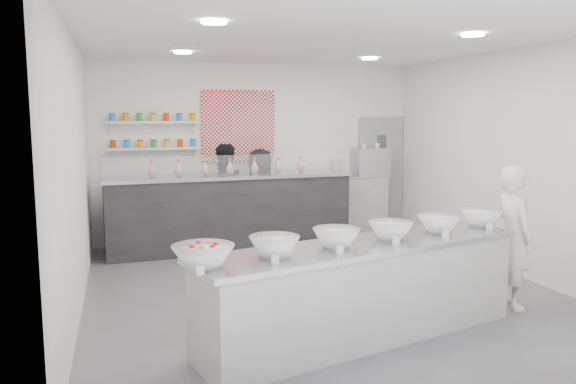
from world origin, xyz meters
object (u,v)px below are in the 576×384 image
object	(u,v)px
prep_counter	(363,291)
espresso_machine	(370,162)
espresso_ledge	(346,206)
staff_right	(260,197)
staff_left	(223,196)
back_bar	(231,212)
woman_prep	(513,237)

from	to	relation	value
prep_counter	espresso_machine	xyz separation A→B (m)	(2.12, 4.39, 0.84)
espresso_ledge	staff_right	xyz separation A→B (m)	(-1.63, -0.22, 0.26)
espresso_ledge	staff_left	xyz separation A→B (m)	(-2.25, -0.22, 0.30)
back_bar	staff_right	xyz separation A→B (m)	(0.55, 0.25, 0.19)
prep_counter	espresso_machine	world-z (taller)	espresso_machine
back_bar	espresso_ledge	size ratio (longest dim) A/B	2.69
espresso_machine	woman_prep	world-z (taller)	woman_prep
espresso_ledge	woman_prep	distance (m)	4.06
prep_counter	espresso_ledge	world-z (taller)	espresso_ledge
prep_counter	woman_prep	size ratio (longest dim) A/B	2.15
espresso_ledge	prep_counter	bearing A→B (deg)	-110.71
back_bar	espresso_machine	size ratio (longest dim) A/B	6.37
prep_counter	back_bar	world-z (taller)	back_bar
espresso_machine	back_bar	bearing A→B (deg)	-169.97
prep_counter	espresso_machine	size ratio (longest dim) A/B	5.56
woman_prep	staff_left	bearing A→B (deg)	38.99
back_bar	staff_right	world-z (taller)	staff_right
prep_counter	staff_left	bearing A→B (deg)	83.71
woman_prep	staff_right	world-z (taller)	staff_right
staff_left	staff_right	bearing A→B (deg)	163.40
back_bar	woman_prep	world-z (taller)	woman_prep
espresso_ledge	staff_right	world-z (taller)	staff_right
espresso_ledge	staff_left	world-z (taller)	staff_left
espresso_machine	prep_counter	bearing A→B (deg)	-115.72
espresso_machine	staff_right	world-z (taller)	staff_right
espresso_machine	staff_left	distance (m)	2.75
espresso_machine	woman_prep	distance (m)	4.08
espresso_machine	staff_right	bearing A→B (deg)	-174.10
prep_counter	espresso_ledge	bearing A→B (deg)	55.02
back_bar	staff_right	bearing A→B (deg)	21.68
espresso_machine	staff_right	size ratio (longest dim) A/B	0.38
woman_prep	staff_right	bearing A→B (deg)	32.10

